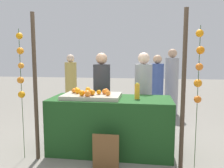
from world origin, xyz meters
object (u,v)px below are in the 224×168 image
at_px(orange_1, 106,91).
at_px(chalkboard_sign, 106,152).
at_px(vendor_left, 102,98).
at_px(vendor_right, 143,98).
at_px(juice_bottle, 137,91).
at_px(stall_counter, 111,125).
at_px(orange_0, 88,94).

height_order(orange_1, chalkboard_sign, orange_1).
height_order(vendor_left, vendor_right, vendor_right).
distance_m(juice_bottle, vendor_right, 0.77).
height_order(stall_counter, vendor_right, vendor_right).
xyz_separation_m(juice_bottle, chalkboard_sign, (-0.38, -0.58, -0.74)).
relative_size(orange_1, vendor_left, 0.05).
xyz_separation_m(orange_0, chalkboard_sign, (0.33, -0.34, -0.72)).
height_order(orange_0, vendor_right, vendor_right).
distance_m(orange_0, vendor_left, 0.96).
distance_m(stall_counter, vendor_right, 0.92).
bearing_deg(orange_1, juice_bottle, -8.82).
distance_m(stall_counter, orange_1, 0.54).
distance_m(vendor_left, vendor_right, 0.76).
relative_size(vendor_left, vendor_right, 1.00).
distance_m(stall_counter, orange_0, 0.66).
bearing_deg(vendor_left, orange_0, -92.09).
relative_size(orange_0, orange_1, 1.12).
height_order(juice_bottle, vendor_right, vendor_right).
bearing_deg(orange_1, chalkboard_sign, -81.03).
distance_m(chalkboard_sign, vendor_left, 1.39).
relative_size(stall_counter, chalkboard_sign, 3.81).
bearing_deg(juice_bottle, chalkboard_sign, -123.63).
bearing_deg(orange_0, chalkboard_sign, -46.39).
bearing_deg(vendor_right, juice_bottle, -96.80).
xyz_separation_m(stall_counter, vendor_right, (0.50, 0.71, 0.30)).
relative_size(stall_counter, vendor_right, 1.20).
bearing_deg(stall_counter, juice_bottle, -2.46).
relative_size(juice_bottle, chalkboard_sign, 0.50).
xyz_separation_m(orange_0, vendor_right, (0.80, 0.97, -0.23)).
bearing_deg(orange_1, vendor_right, 48.63).
distance_m(stall_counter, juice_bottle, 0.68).
height_order(stall_counter, orange_1, orange_1).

